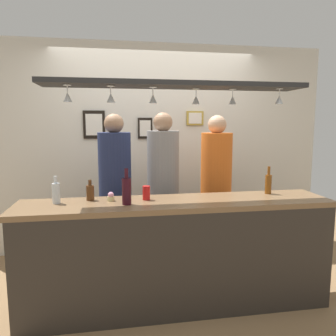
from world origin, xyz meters
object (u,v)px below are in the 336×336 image
(picture_frame_crest, at_px, (145,128))
(person_left_navy_shirt, at_px, (115,179))
(picture_frame_caricature, at_px, (94,125))
(bottle_beer_brown_stubby, at_px, (90,192))
(drink_can, at_px, (146,193))
(person_right_orange_shirt, at_px, (216,177))
(picture_frame_upper_small, at_px, (195,118))
(person_middle_grey_shirt, at_px, (163,177))
(cupcake, at_px, (111,197))
(bottle_soda_clear, at_px, (56,193))
(bottle_wine_dark_red, at_px, (127,190))
(bottle_beer_amber_tall, at_px, (268,183))

(picture_frame_crest, bearing_deg, person_left_navy_shirt, -119.73)
(person_left_navy_shirt, height_order, picture_frame_caricature, picture_frame_caricature)
(bottle_beer_brown_stubby, height_order, drink_can, bottle_beer_brown_stubby)
(person_right_orange_shirt, distance_m, picture_frame_crest, 1.12)
(picture_frame_upper_small, distance_m, picture_frame_crest, 0.65)
(person_middle_grey_shirt, bearing_deg, person_left_navy_shirt, 180.00)
(person_right_orange_shirt, bearing_deg, cupcake, -150.91)
(picture_frame_caricature, bearing_deg, picture_frame_upper_small, 0.00)
(picture_frame_caricature, bearing_deg, bottle_soda_clear, -100.67)
(cupcake, bearing_deg, bottle_wine_dark_red, -48.88)
(bottle_beer_brown_stubby, bearing_deg, bottle_soda_clear, -164.94)
(person_left_navy_shirt, relative_size, bottle_beer_amber_tall, 6.59)
(person_middle_grey_shirt, xyz_separation_m, bottle_beer_brown_stubby, (-0.73, -0.58, -0.02))
(person_left_navy_shirt, xyz_separation_m, bottle_wine_dark_red, (0.09, -0.79, 0.04))
(person_right_orange_shirt, xyz_separation_m, picture_frame_caricature, (-1.34, 0.68, 0.57))
(person_right_orange_shirt, height_order, picture_frame_crest, person_right_orange_shirt)
(cupcake, relative_size, picture_frame_caricature, 0.23)
(bottle_beer_amber_tall, height_order, picture_frame_caricature, picture_frame_caricature)
(picture_frame_upper_small, bearing_deg, person_right_orange_shirt, -83.63)
(cupcake, relative_size, picture_frame_crest, 0.30)
(person_right_orange_shirt, bearing_deg, bottle_beer_brown_stubby, -156.19)
(bottle_wine_dark_red, xyz_separation_m, picture_frame_caricature, (-0.32, 1.46, 0.53))
(person_left_navy_shirt, height_order, bottle_wine_dark_red, person_left_navy_shirt)
(drink_can, distance_m, picture_frame_crest, 1.44)
(bottle_beer_amber_tall, distance_m, bottle_beer_brown_stubby, 1.64)
(person_middle_grey_shirt, xyz_separation_m, picture_frame_caricature, (-0.74, 0.68, 0.55))
(picture_frame_crest, bearing_deg, picture_frame_caricature, 180.00)
(person_middle_grey_shirt, xyz_separation_m, cupcake, (-0.55, -0.64, -0.06))
(person_middle_grey_shirt, xyz_separation_m, picture_frame_crest, (-0.12, 0.68, 0.51))
(bottle_beer_amber_tall, bearing_deg, bottle_wine_dark_red, -171.60)
(bottle_wine_dark_red, bearing_deg, drink_can, 38.46)
(bottle_beer_amber_tall, height_order, picture_frame_upper_small, picture_frame_upper_small)
(person_middle_grey_shirt, relative_size, bottle_beer_amber_tall, 6.65)
(picture_frame_upper_small, bearing_deg, picture_frame_caricature, 180.00)
(bottle_beer_amber_tall, relative_size, picture_frame_crest, 1.00)
(bottle_beer_brown_stubby, bearing_deg, cupcake, -17.17)
(cupcake, bearing_deg, picture_frame_caricature, 98.40)
(bottle_wine_dark_red, bearing_deg, bottle_soda_clear, 167.27)
(bottle_wine_dark_red, xyz_separation_m, picture_frame_crest, (0.30, 1.46, 0.48))
(bottle_wine_dark_red, bearing_deg, bottle_beer_brown_stubby, 146.41)
(person_left_navy_shirt, relative_size, bottle_wine_dark_red, 5.71)
(bottle_wine_dark_red, bearing_deg, picture_frame_upper_small, 57.31)
(bottle_wine_dark_red, distance_m, picture_frame_upper_small, 1.84)
(person_middle_grey_shirt, relative_size, picture_frame_upper_small, 7.86)
(person_middle_grey_shirt, relative_size, picture_frame_caricature, 5.09)
(cupcake, bearing_deg, person_left_navy_shirt, 86.30)
(person_right_orange_shirt, xyz_separation_m, drink_can, (-0.84, -0.65, -0.01))
(person_right_orange_shirt, xyz_separation_m, picture_frame_upper_small, (-0.08, 0.68, 0.65))
(person_right_orange_shirt, height_order, cupcake, person_right_orange_shirt)
(picture_frame_caricature, bearing_deg, bottle_beer_brown_stubby, -89.15)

